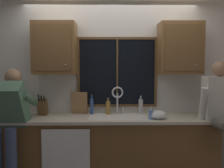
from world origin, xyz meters
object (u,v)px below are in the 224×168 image
Objects in this scene: person_standing at (8,119)px; mixing_bowl at (158,115)px; bottle_green_glass at (141,106)px; bottle_amber_small at (108,107)px; knife_block at (43,108)px; cutting_board at (79,103)px; person_sitting_on_counter at (223,107)px; soap_dispenser at (151,114)px; bottle_tall_clear at (92,106)px.

person_standing is 6.78× the size of mixing_bowl.
bottle_green_glass is 1.14× the size of bottle_amber_small.
cutting_board reaches higher than knife_block.
person_sitting_on_counter is 7.43× the size of soap_dispenser.
cutting_board is at bearing 9.25° from knife_block.
cutting_board is 1.13m from mixing_bowl.
soap_dispenser is 0.60× the size of bottle_green_glass.
mixing_bowl is (1.59, -0.25, -0.06)m from knife_block.
bottle_amber_small is at bearing -178.77° from bottle_green_glass.
knife_block is at bearing -170.75° from cutting_board.
soap_dispenser is at bearing -20.76° from cutting_board.
bottle_amber_small is (0.42, -0.04, -0.06)m from cutting_board.
mixing_bowl is (1.89, 0.21, 0.00)m from person_standing.
bottle_amber_small is (-0.56, 0.33, 0.04)m from soap_dispenser.
cutting_board is 0.42m from bottle_amber_small.
person_sitting_on_counter reaches higher than soap_dispenser.
bottle_tall_clear is at bearing 3.96° from knife_block.
knife_block is 1.15× the size of bottle_green_glass.
person_sitting_on_counter reaches higher than person_standing.
knife_block is 0.69m from bottle_tall_clear.
bottle_green_glass is (1.40, 0.05, 0.01)m from knife_block.
bottle_green_glass is at bearing -2.02° from cutting_board.
knife_block reaches higher than bottle_green_glass.
cutting_board is 1.41× the size of mixing_bowl.
person_standing is at bearing -174.51° from soap_dispenser.
mixing_bowl is 0.36m from bottle_green_glass.
bottle_amber_small is at bearing 22.11° from person_standing.
person_standing is 9.33× the size of soap_dispenser.
bottle_tall_clear is (-1.68, 0.45, -0.06)m from person_sitting_on_counter.
bottle_tall_clear is (0.18, -0.04, -0.04)m from cutting_board.
person_sitting_on_counter is 0.90m from soap_dispenser.
person_standing is 4.92× the size of knife_block.
bottle_green_glass is at bearing 155.00° from person_sitting_on_counter.
mixing_bowl is at bearing 19.58° from soap_dispenser.
knife_block reaches higher than soap_dispenser.
person_standing reaches higher than cutting_board.
knife_block reaches higher than bottle_tall_clear.
mixing_bowl is at bearing -18.52° from bottle_tall_clear.
mixing_bowl is at bearing -17.28° from cutting_board.
soap_dispenser is at bearing -160.42° from mixing_bowl.
mixing_bowl is at bearing -58.09° from bottle_green_glass.
person_sitting_on_counter reaches higher than bottle_amber_small.
bottle_tall_clear is 1.20× the size of bottle_amber_small.
person_sitting_on_counter is 3.92× the size of knife_block.
bottle_amber_small is at bearing 2.57° from knife_block.
bottle_tall_clear is (1.00, 0.51, 0.07)m from person_standing.
knife_block is at bearing -176.04° from bottle_tall_clear.
person_sitting_on_counter is 4.26× the size of bottle_tall_clear.
knife_block is 1.38× the size of mixing_bowl.
bottle_amber_small is (0.93, 0.04, -0.01)m from knife_block.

